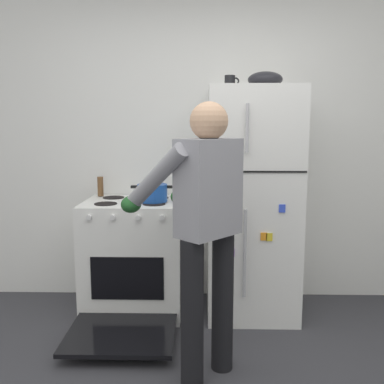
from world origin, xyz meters
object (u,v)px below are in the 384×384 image
red_pot (153,193)px  coffee_mug (231,82)px  pepper_mill (101,186)px  person_cook (204,217)px  mixing_bowl (266,80)px  refrigerator (252,203)px  stove_range (134,258)px

red_pot → coffee_mug: bearing=9.6°
pepper_mill → person_cook: bearing=-52.8°
mixing_bowl → person_cook: bearing=-116.8°
refrigerator → mixing_bowl: mixing_bowl is taller
mixing_bowl → pepper_mill: bearing=171.3°
red_pot → pepper_mill: 0.52m
red_pot → person_cook: bearing=-66.0°
mixing_bowl → refrigerator: bearing=-179.8°
stove_range → person_cook: size_ratio=0.76×
coffee_mug → pepper_mill: bearing=171.9°
refrigerator → person_cook: 1.00m
person_cook → pepper_mill: (-0.85, 1.12, 0.02)m
mixing_bowl → red_pot: bearing=-176.6°
stove_range → coffee_mug: size_ratio=10.80×
red_pot → pepper_mill: bearing=151.5°
person_cook → coffee_mug: coffee_mug is taller
stove_range → pepper_mill: 0.66m
stove_range → pepper_mill: bearing=144.0°
person_cook → pepper_mill: person_cook is taller
refrigerator → mixing_bowl: size_ratio=6.79×
stove_range → person_cook: 1.18m
coffee_mug → red_pot: bearing=-170.4°
stove_range → person_cook: bearing=-58.7°
red_pot → coffee_mug: coffee_mug is taller
stove_range → pepper_mill: (-0.30, 0.22, 0.54)m
stove_range → red_pot: (0.16, -0.03, 0.53)m
refrigerator → mixing_bowl: 0.94m
refrigerator → coffee_mug: coffee_mug is taller
red_pot → mixing_bowl: size_ratio=1.28×
stove_range → mixing_bowl: bearing=1.0°
person_cook → mixing_bowl: 1.33m
stove_range → red_pot: bearing=-11.4°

